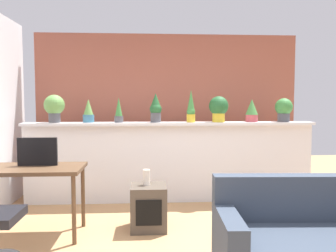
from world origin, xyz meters
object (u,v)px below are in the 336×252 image
at_px(potted_plant_0, 54,107).
at_px(vase_on_shelf, 146,177).
at_px(side_cube_shelf, 149,207).
at_px(potted_plant_3, 156,108).
at_px(potted_plant_2, 119,111).
at_px(desk, 31,175).
at_px(tv_monitor, 38,152).
at_px(potted_plant_6, 252,110).
at_px(potted_plant_4, 191,108).
at_px(potted_plant_7, 284,109).
at_px(potted_plant_5, 219,108).
at_px(couch, 313,244).
at_px(potted_plant_1, 88,112).

distance_m(potted_plant_0, vase_on_shelf, 1.81).
bearing_deg(side_cube_shelf, potted_plant_3, 83.89).
distance_m(potted_plant_2, desk, 1.56).
bearing_deg(tv_monitor, potted_plant_6, 22.17).
bearing_deg(desk, potted_plant_6, 23.21).
bearing_deg(side_cube_shelf, potted_plant_4, 58.72).
distance_m(potted_plant_3, potted_plant_7, 1.87).
relative_size(potted_plant_2, potted_plant_3, 0.86).
bearing_deg(vase_on_shelf, potted_plant_5, 44.23).
distance_m(potted_plant_0, potted_plant_2, 0.89).
bearing_deg(potted_plant_7, couch, -106.11).
distance_m(potted_plant_4, tv_monitor, 2.14).
distance_m(potted_plant_1, couch, 3.27).
distance_m(potted_plant_6, desk, 3.06).
height_order(potted_plant_3, tv_monitor, potted_plant_3).
xyz_separation_m(potted_plant_4, vase_on_shelf, (-0.63, -0.97, -0.77)).
bearing_deg(potted_plant_2, vase_on_shelf, -68.81).
xyz_separation_m(potted_plant_6, desk, (-2.75, -1.18, -0.65)).
distance_m(potted_plant_0, couch, 3.61).
height_order(potted_plant_3, vase_on_shelf, potted_plant_3).
relative_size(potted_plant_2, potted_plant_6, 1.07).
xyz_separation_m(potted_plant_6, potted_plant_7, (0.48, 0.02, 0.02)).
bearing_deg(potted_plant_4, potted_plant_7, 3.08).
relative_size(potted_plant_1, potted_plant_5, 0.89).
bearing_deg(desk, tv_monitor, 56.19).
xyz_separation_m(potted_plant_7, couch, (-0.65, -2.24, -1.05)).
bearing_deg(potted_plant_2, potted_plant_4, -1.00).
bearing_deg(potted_plant_1, potted_plant_4, -2.40).
bearing_deg(potted_plant_0, potted_plant_6, 0.16).
bearing_deg(couch, side_cube_shelf, 138.75).
bearing_deg(potted_plant_0, potted_plant_7, 0.46).
height_order(potted_plant_0, desk, potted_plant_0).
bearing_deg(potted_plant_6, potted_plant_7, 2.21).
bearing_deg(potted_plant_4, potted_plant_5, 4.40).
bearing_deg(vase_on_shelf, potted_plant_3, 82.40).
distance_m(potted_plant_2, potted_plant_7, 2.39).
xyz_separation_m(desk, tv_monitor, (0.05, 0.08, 0.24)).
relative_size(potted_plant_2, vase_on_shelf, 2.00).
bearing_deg(couch, potted_plant_5, 98.37).
xyz_separation_m(potted_plant_4, potted_plant_5, (0.40, 0.03, 0.00)).
relative_size(potted_plant_2, potted_plant_7, 1.03).
distance_m(potted_plant_4, vase_on_shelf, 1.39).
bearing_deg(potted_plant_0, potted_plant_4, -1.43).
relative_size(potted_plant_7, couch, 0.21).
xyz_separation_m(potted_plant_7, desk, (-3.23, -1.20, -0.67)).
bearing_deg(tv_monitor, vase_on_shelf, 3.46).
height_order(potted_plant_5, tv_monitor, potted_plant_5).
bearing_deg(potted_plant_6, tv_monitor, -157.83).
relative_size(potted_plant_2, tv_monitor, 0.84).
distance_m(potted_plant_2, potted_plant_5, 1.42).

